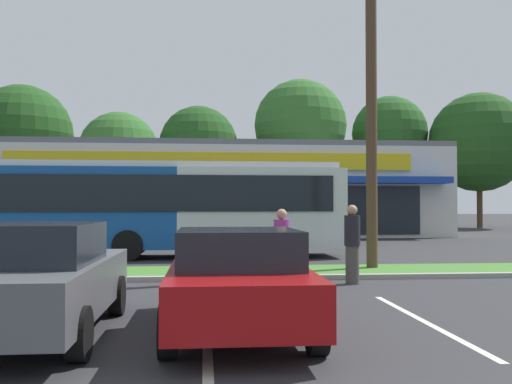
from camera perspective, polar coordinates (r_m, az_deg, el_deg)
grass_median at (r=15.25m, az=1.49°, el=-7.84°), size 56.00×2.20×0.12m
curb_lip at (r=14.05m, az=2.07°, el=-8.40°), size 56.00×0.24×0.12m
parking_stripe_1 at (r=6.64m, az=-4.75°, el=-16.89°), size 0.12×4.80×0.01m
parking_stripe_2 at (r=9.49m, az=16.21°, el=-12.10°), size 0.12×4.80×0.01m
storefront_building at (r=37.24m, az=-4.42°, el=0.07°), size 27.21×13.70×5.40m
tree_left at (r=48.92m, az=-21.97°, el=5.26°), size 7.71×7.71×11.20m
tree_mid_left at (r=44.78m, az=-13.34°, el=3.89°), size 5.91×5.91×8.82m
tree_mid at (r=45.92m, az=-5.68°, el=4.57°), size 6.16×6.16×9.61m
tree_mid_right at (r=47.54m, az=4.37°, el=6.50°), size 7.47×7.47×12.03m
tree_right at (r=49.98m, az=12.99°, el=5.58°), size 6.26×6.26×10.94m
tree_far_right at (r=49.76m, az=21.07°, el=4.57°), size 7.89×7.89×10.80m
utility_pole at (r=16.48m, az=10.79°, el=13.26°), size 3.03×2.40×11.16m
city_bus at (r=20.20m, az=-9.43°, el=-1.38°), size 12.65×2.83×3.25m
car_0 at (r=25.87m, az=-6.40°, el=-3.51°), size 4.74×1.86×1.59m
car_1 at (r=8.24m, az=-1.88°, el=-8.55°), size 1.97×4.43×1.46m
car_2 at (r=8.55m, az=-20.98°, el=-7.94°), size 2.01×4.62×1.54m
pedestrian_near_bench at (r=12.54m, az=2.53°, el=-5.56°), size 0.35×0.35×1.71m
pedestrian_far at (r=13.45m, az=9.43°, el=-5.07°), size 0.36×0.36×1.80m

